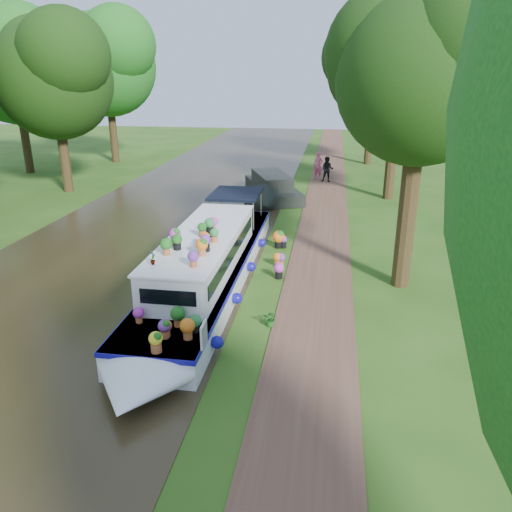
{
  "coord_description": "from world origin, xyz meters",
  "views": [
    {
      "loc": [
        1.49,
        -12.27,
        6.41
      ],
      "look_at": [
        -0.64,
        1.45,
        1.3
      ],
      "focal_mm": 35.0,
      "sensor_mm": 36.0,
      "label": 1
    }
  ],
  "objects_px": {
    "second_boat": "(272,188)",
    "pedestrian_pink": "(318,166)",
    "plant_boat": "(205,266)",
    "pedestrian_dark": "(327,169)"
  },
  "relations": [
    {
      "from": "second_boat",
      "to": "pedestrian_pink",
      "type": "bearing_deg",
      "value": 45.32
    },
    {
      "from": "second_boat",
      "to": "plant_boat",
      "type": "bearing_deg",
      "value": -113.46
    },
    {
      "from": "plant_boat",
      "to": "second_boat",
      "type": "height_order",
      "value": "plant_boat"
    },
    {
      "from": "second_boat",
      "to": "pedestrian_dark",
      "type": "xyz_separation_m",
      "value": [
        2.89,
        4.5,
        0.27
      ]
    },
    {
      "from": "plant_boat",
      "to": "pedestrian_dark",
      "type": "bearing_deg",
      "value": 78.87
    },
    {
      "from": "second_boat",
      "to": "pedestrian_dark",
      "type": "height_order",
      "value": "pedestrian_dark"
    },
    {
      "from": "plant_boat",
      "to": "pedestrian_dark",
      "type": "xyz_separation_m",
      "value": [
        3.39,
        17.24,
        -0.05
      ]
    },
    {
      "from": "plant_boat",
      "to": "second_boat",
      "type": "distance_m",
      "value": 12.76
    },
    {
      "from": "plant_boat",
      "to": "pedestrian_dark",
      "type": "height_order",
      "value": "plant_boat"
    },
    {
      "from": "second_boat",
      "to": "pedestrian_dark",
      "type": "relative_size",
      "value": 4.64
    }
  ]
}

